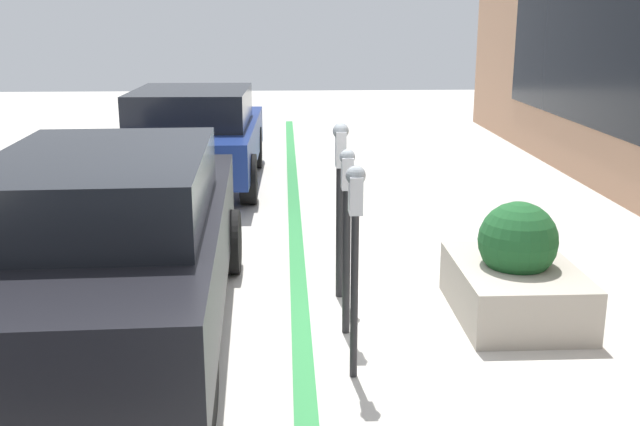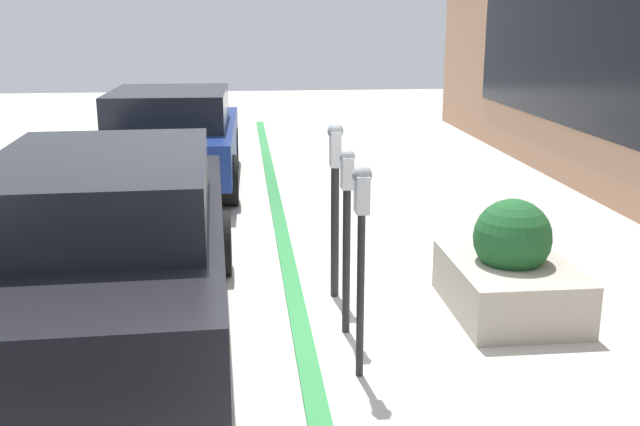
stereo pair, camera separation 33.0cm
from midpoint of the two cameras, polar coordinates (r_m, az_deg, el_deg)
ground_plane at (r=6.27m, az=-2.23°, el=-9.08°), size 40.00×40.00×0.00m
curb_strip at (r=6.26m, az=-2.98°, el=-8.94°), size 24.50×0.16×0.04m
parking_meter_nearest at (r=5.17m, az=1.35°, el=-1.10°), size 0.16×0.14×1.56m
parking_meter_second at (r=5.94m, az=0.46°, el=-0.11°), size 0.14×0.12×1.54m
parking_meter_middle at (r=6.72m, az=-0.25°, el=2.08°), size 0.17×0.14×1.62m
planter_box at (r=6.72m, az=12.92°, el=-4.35°), size 1.41×1.01×1.02m
parked_car_middle at (r=6.12m, az=-17.26°, el=-2.28°), size 4.77×1.92×1.55m
parked_car_rear at (r=11.49m, az=-12.05°, el=5.76°), size 4.10×1.96×1.47m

